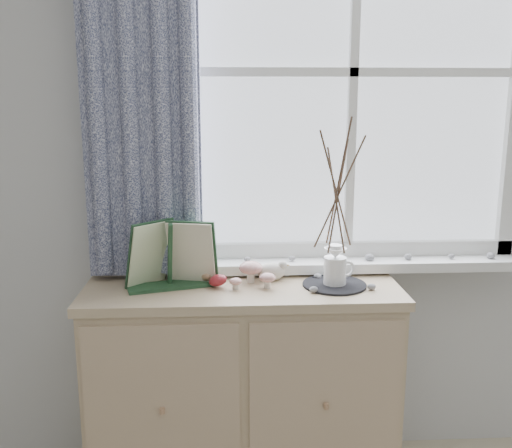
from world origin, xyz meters
name	(u,v)px	position (x,y,z in m)	size (l,w,h in m)	color
sideboard	(243,387)	(-0.15, 1.75, 0.43)	(1.20, 0.45, 0.85)	tan
botanical_book	(170,255)	(-0.42, 1.72, 0.98)	(0.38, 0.13, 0.26)	#1F4025
toadstool_cluster	(253,272)	(-0.11, 1.76, 0.90)	(0.17, 0.15, 0.08)	beige
wooden_eggs	(208,276)	(-0.28, 1.80, 0.88)	(0.14, 0.17, 0.07)	tan
songbird_figurine	(271,271)	(-0.04, 1.81, 0.89)	(0.15, 0.07, 0.08)	silver
crocheted_doily	(334,285)	(0.20, 1.73, 0.85)	(0.24, 0.24, 0.01)	black
twig_pitcher	(337,189)	(0.20, 1.73, 1.22)	(0.30, 0.30, 0.65)	white
sideboard_pebbles	(322,281)	(0.15, 1.75, 0.86)	(0.33, 0.23, 0.02)	gray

